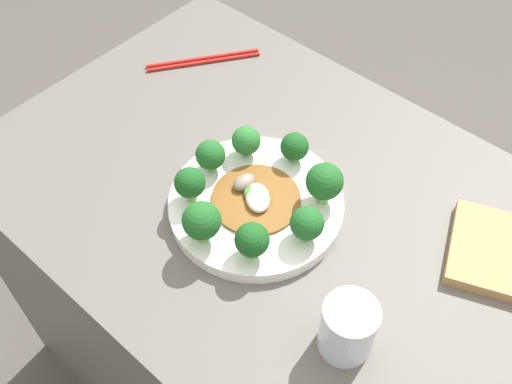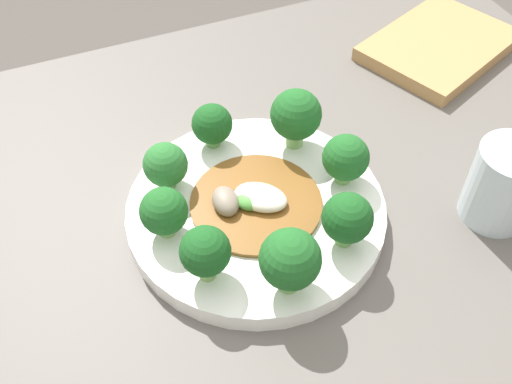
% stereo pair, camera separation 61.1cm
% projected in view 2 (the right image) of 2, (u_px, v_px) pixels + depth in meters
% --- Properties ---
extents(table, '(1.02, 0.68, 0.74)m').
position_uv_depth(table, '(255.00, 341.00, 0.97)').
color(table, '#5B5651').
rests_on(table, ground_plane).
extents(plate, '(0.28, 0.28, 0.02)m').
position_uv_depth(plate, '(256.00, 211.00, 0.65)').
color(plate, white).
rests_on(plate, table).
extents(broccoli_southeast, '(0.05, 0.05, 0.06)m').
position_uv_depth(broccoli_southeast, '(166.00, 165.00, 0.64)').
color(broccoli_southeast, '#70A356').
rests_on(broccoli_southeast, plate).
extents(broccoli_east, '(0.05, 0.05, 0.06)m').
position_uv_depth(broccoli_east, '(164.00, 212.00, 0.59)').
color(broccoli_east, '#89B76B').
rests_on(broccoli_east, plate).
extents(broccoli_south, '(0.05, 0.05, 0.06)m').
position_uv_depth(broccoli_south, '(212.00, 124.00, 0.68)').
color(broccoli_south, '#70A356').
rests_on(broccoli_south, plate).
extents(broccoli_northwest, '(0.05, 0.05, 0.06)m').
position_uv_depth(broccoli_northwest, '(347.00, 219.00, 0.58)').
color(broccoli_northwest, '#70A356').
rests_on(broccoli_northwest, plate).
extents(broccoli_southwest, '(0.06, 0.06, 0.07)m').
position_uv_depth(broccoli_southwest, '(296.00, 115.00, 0.67)').
color(broccoli_southwest, '#89B76B').
rests_on(broccoli_southwest, plate).
extents(broccoli_north, '(0.06, 0.06, 0.07)m').
position_uv_depth(broccoli_north, '(290.00, 260.00, 0.54)').
color(broccoli_north, '#7AAD5B').
rests_on(broccoli_north, plate).
extents(broccoli_northeast, '(0.05, 0.05, 0.06)m').
position_uv_depth(broccoli_northeast, '(205.00, 252.00, 0.56)').
color(broccoli_northeast, '#7AAD5B').
rests_on(broccoli_northeast, plate).
extents(broccoli_west, '(0.05, 0.05, 0.06)m').
position_uv_depth(broccoli_west, '(346.00, 158.00, 0.64)').
color(broccoli_west, '#7AAD5B').
rests_on(broccoli_west, plate).
extents(stirfry_center, '(0.14, 0.14, 0.02)m').
position_uv_depth(stirfry_center, '(253.00, 201.00, 0.64)').
color(stirfry_center, brown).
rests_on(stirfry_center, plate).
extents(drinking_glass, '(0.07, 0.07, 0.09)m').
position_uv_depth(drinking_glass, '(504.00, 184.00, 0.63)').
color(drinking_glass, silver).
rests_on(drinking_glass, table).
extents(cutting_board, '(0.25, 0.22, 0.02)m').
position_uv_depth(cutting_board, '(439.00, 46.00, 0.86)').
color(cutting_board, '#AD7F4C').
rests_on(cutting_board, table).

